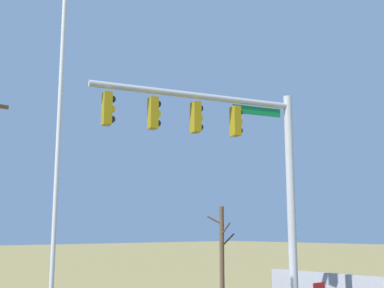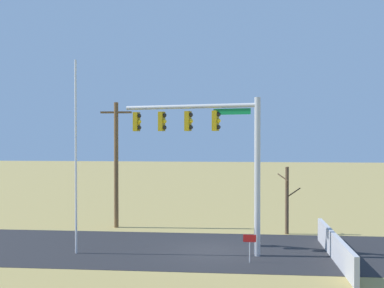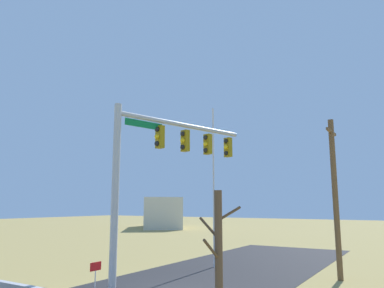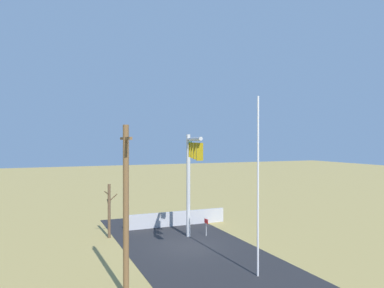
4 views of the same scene
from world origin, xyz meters
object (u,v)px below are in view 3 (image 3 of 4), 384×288
(flagpole, at_px, (214,185))
(utility_pole, at_px, (335,194))
(open_sign, at_px, (96,271))
(bare_tree, at_px, (219,264))
(signal_mast, at_px, (162,160))
(distant_building, at_px, (163,213))

(flagpole, relative_size, utility_pole, 1.21)
(flagpole, distance_m, open_sign, 8.88)
(bare_tree, bearing_deg, flagpole, -151.46)
(flagpole, bearing_deg, utility_pole, 87.96)
(flagpole, height_order, open_sign, flagpole)
(open_sign, bearing_deg, bare_tree, 71.16)
(bare_tree, distance_m, open_sign, 6.93)
(signal_mast, relative_size, flagpole, 0.80)
(open_sign, relative_size, distant_building, 0.10)
(distant_building, bearing_deg, bare_tree, -178.68)
(bare_tree, xyz_separation_m, distant_building, (-37.88, -29.05, 0.30))
(utility_pole, relative_size, bare_tree, 1.99)
(signal_mast, bearing_deg, distant_building, -144.31)
(signal_mast, distance_m, bare_tree, 6.91)
(bare_tree, relative_size, open_sign, 3.10)
(signal_mast, distance_m, flagpole, 6.48)
(signal_mast, distance_m, open_sign, 5.02)
(utility_pole, bearing_deg, distant_building, -132.77)
(signal_mast, xyz_separation_m, open_sign, (1.69, -1.85, -4.35))
(flagpole, bearing_deg, signal_mast, 8.45)
(utility_pole, relative_size, open_sign, 6.16)
(utility_pole, bearing_deg, flagpole, -92.04)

